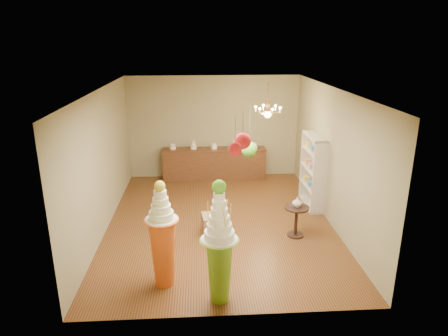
{
  "coord_description": "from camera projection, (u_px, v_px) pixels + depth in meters",
  "views": [
    {
      "loc": [
        -0.42,
        -8.3,
        4.02
      ],
      "look_at": [
        0.1,
        0.0,
        1.29
      ],
      "focal_mm": 32.0,
      "sensor_mm": 36.0,
      "label": 1
    }
  ],
  "objects": [
    {
      "name": "chandelier",
      "position": [
        268.0,
        112.0,
        9.63
      ],
      "size": [
        0.86,
        0.86,
        0.85
      ],
      "rotation": [
        0.0,
        0.0,
        -0.33
      ],
      "color": "#D2874A",
      "rests_on": "ceiling"
    },
    {
      "name": "burlap_riser",
      "position": [
        214.0,
        225.0,
        8.51
      ],
      "size": [
        0.52,
        0.52,
        0.43
      ],
      "primitive_type": "cube",
      "rotation": [
        0.0,
        0.0,
        0.1
      ],
      "color": "#8E714D",
      "rests_on": "floor"
    },
    {
      "name": "pom_green_mid",
      "position": [
        249.0,
        149.0,
        7.15
      ],
      "size": [
        0.29,
        0.29,
        1.03
      ],
      "color": "#454031",
      "rests_on": "ceiling"
    },
    {
      "name": "pom_red_left",
      "position": [
        243.0,
        141.0,
        5.93
      ],
      "size": [
        0.25,
        0.25,
        0.58
      ],
      "color": "#454031",
      "rests_on": "ceiling"
    },
    {
      "name": "wall_left",
      "position": [
        103.0,
        161.0,
        8.53
      ],
      "size": [
        0.04,
        6.5,
        3.0
      ],
      "primitive_type": "cube",
      "color": "gray",
      "rests_on": "ground"
    },
    {
      "name": "sideboard",
      "position": [
        214.0,
        163.0,
        11.81
      ],
      "size": [
        3.04,
        0.54,
        1.16
      ],
      "color": "#532F1A",
      "rests_on": "floor"
    },
    {
      "name": "wall_right",
      "position": [
        332.0,
        157.0,
        8.83
      ],
      "size": [
        0.04,
        6.5,
        3.0
      ],
      "primitive_type": "cube",
      "color": "gray",
      "rests_on": "ground"
    },
    {
      "name": "pedestal_orange",
      "position": [
        163.0,
        244.0,
        6.61
      ],
      "size": [
        0.7,
        0.7,
        1.88
      ],
      "rotation": [
        0.0,
        0.0,
        -0.42
      ],
      "color": "#DB5619",
      "rests_on": "floor"
    },
    {
      "name": "pedestal_green",
      "position": [
        219.0,
        255.0,
        6.18
      ],
      "size": [
        0.65,
        0.65,
        2.05
      ],
      "rotation": [
        0.0,
        0.0,
        0.15
      ],
      "color": "#7CB728",
      "rests_on": "floor"
    },
    {
      "name": "pom_red_right",
      "position": [
        235.0,
        149.0,
        5.59
      ],
      "size": [
        0.19,
        0.19,
        0.57
      ],
      "color": "#454031",
      "rests_on": "ceiling"
    },
    {
      "name": "wall_front",
      "position": [
        231.0,
        226.0,
        5.59
      ],
      "size": [
        5.0,
        0.04,
        3.0
      ],
      "primitive_type": "cube",
      "color": "gray",
      "rests_on": "ground"
    },
    {
      "name": "vase",
      "position": [
        297.0,
        202.0,
        8.26
      ],
      "size": [
        0.23,
        0.23,
        0.21
      ],
      "primitive_type": "imported",
      "rotation": [
        0.0,
        0.0,
        0.11
      ],
      "color": "beige",
      "rests_on": "round_table"
    },
    {
      "name": "shelving_unit",
      "position": [
        313.0,
        171.0,
        9.76
      ],
      "size": [
        0.33,
        1.2,
        1.8
      ],
      "color": "beige",
      "rests_on": "floor"
    },
    {
      "name": "wall_back",
      "position": [
        214.0,
        127.0,
        11.76
      ],
      "size": [
        5.0,
        0.04,
        3.0
      ],
      "primitive_type": "cube",
      "color": "gray",
      "rests_on": "ground"
    },
    {
      "name": "floor",
      "position": [
        220.0,
        222.0,
        9.14
      ],
      "size": [
        6.5,
        6.5,
        0.0
      ],
      "primitive_type": "plane",
      "color": "#563217",
      "rests_on": "ground"
    },
    {
      "name": "round_table",
      "position": [
        296.0,
        217.0,
        8.37
      ],
      "size": [
        0.68,
        0.68,
        0.67
      ],
      "rotation": [
        0.0,
        0.0,
        0.41
      ],
      "color": "black",
      "rests_on": "floor"
    },
    {
      "name": "ceiling",
      "position": [
        219.0,
        89.0,
        8.21
      ],
      "size": [
        6.5,
        6.5,
        0.0
      ],
      "primitive_type": "plane",
      "rotation": [
        3.14,
        0.0,
        0.0
      ],
      "color": "silver",
      "rests_on": "ground"
    }
  ]
}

